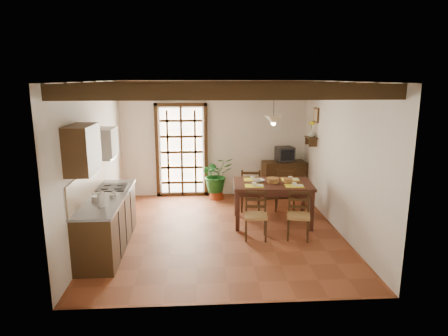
{
  "coord_description": "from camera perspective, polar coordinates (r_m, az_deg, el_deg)",
  "views": [
    {
      "loc": [
        -0.38,
        -7.13,
        2.87
      ],
      "look_at": [
        0.1,
        0.4,
        1.15
      ],
      "focal_mm": 32.0,
      "sensor_mm": 36.0,
      "label": 1
    }
  ],
  "objects": [
    {
      "name": "chair_far_left",
      "position": [
        8.81,
        3.79,
        -4.18
      ],
      "size": [
        0.48,
        0.46,
        0.94
      ],
      "rotation": [
        0.0,
        0.0,
        3.02
      ],
      "color": "#9F7A44",
      "rests_on": "ground_plane"
    },
    {
      "name": "sideboard",
      "position": [
        9.89,
        8.55,
        -1.56
      ],
      "size": [
        1.07,
        0.56,
        0.87
      ],
      "primitive_type": "cube",
      "rotation": [
        0.0,
        0.0,
        0.09
      ],
      "color": "#311F0F",
      "rests_on": "ground_plane"
    },
    {
      "name": "french_door",
      "position": [
        9.74,
        -6.07,
        2.74
      ],
      "size": [
        1.26,
        0.11,
        2.32
      ],
      "color": "white",
      "rests_on": "ground_plane"
    },
    {
      "name": "chair_far_right",
      "position": [
        8.89,
        8.75,
        -4.1
      ],
      "size": [
        0.53,
        0.52,
        0.97
      ],
      "rotation": [
        0.0,
        0.0,
        2.9
      ],
      "color": "#9F7A44",
      "rests_on": "ground_plane"
    },
    {
      "name": "table_bowl",
      "position": [
        7.96,
        4.96,
        -1.82
      ],
      "size": [
        0.26,
        0.26,
        0.05
      ],
      "primitive_type": "imported",
      "rotation": [
        0.0,
        0.0,
        0.26
      ],
      "color": "white",
      "rests_on": "dining_table"
    },
    {
      "name": "upper_cabinet",
      "position": [
        6.16,
        -19.59,
        2.56
      ],
      "size": [
        0.35,
        0.8,
        0.7
      ],
      "primitive_type": "cube",
      "color": "#311F0F",
      "rests_on": "room_shell"
    },
    {
      "name": "kitchen_counter",
      "position": [
        7.13,
        -16.31,
        -7.33
      ],
      "size": [
        0.64,
        2.25,
        1.38
      ],
      "color": "#311F0F",
      "rests_on": "ground_plane"
    },
    {
      "name": "framed_picture",
      "position": [
        9.15,
        13.01,
        7.37
      ],
      "size": [
        0.03,
        0.32,
        0.32
      ],
      "color": "brown",
      "rests_on": "room_shell"
    },
    {
      "name": "ceiling_beams",
      "position": [
        7.15,
        -0.61,
        11.4
      ],
      "size": [
        4.5,
        4.34,
        0.2
      ],
      "color": "black",
      "rests_on": "room_shell"
    },
    {
      "name": "chair_near_left",
      "position": [
        7.33,
        4.55,
        -7.93
      ],
      "size": [
        0.45,
        0.43,
        0.88
      ],
      "rotation": [
        0.0,
        0.0,
        -0.11
      ],
      "color": "#9F7A44",
      "rests_on": "ground_plane"
    },
    {
      "name": "potted_plant",
      "position": [
        9.55,
        -1.1,
        -1.11
      ],
      "size": [
        2.43,
        2.27,
        2.18
      ],
      "primitive_type": "imported",
      "rotation": [
        0.0,
        0.0,
        0.37
      ],
      "color": "#144C19",
      "rests_on": "ground_plane"
    },
    {
      "name": "crt_tv",
      "position": [
        9.75,
        8.68,
        2.0
      ],
      "size": [
        0.45,
        0.43,
        0.34
      ],
      "rotation": [
        0.0,
        0.0,
        0.17
      ],
      "color": "black",
      "rests_on": "sideboard"
    },
    {
      "name": "plant_pot",
      "position": [
        9.67,
        -1.08,
        -3.75
      ],
      "size": [
        0.36,
        0.36,
        0.22
      ],
      "primitive_type": "cone",
      "color": "maroon",
      "rests_on": "ground_plane"
    },
    {
      "name": "chair_near_right",
      "position": [
        7.43,
        10.55,
        -7.84
      ],
      "size": [
        0.49,
        0.47,
        0.88
      ],
      "rotation": [
        0.0,
        0.0,
        -0.25
      ],
      "color": "#9F7A44",
      "rests_on": "ground_plane"
    },
    {
      "name": "dining_table",
      "position": [
        7.97,
        6.95,
        -2.85
      ],
      "size": [
        1.6,
        1.09,
        0.83
      ],
      "rotation": [
        0.0,
        0.0,
        -0.07
      ],
      "color": "#3C1C13",
      "rests_on": "ground_plane"
    },
    {
      "name": "counter_items",
      "position": [
        7.07,
        -16.4,
        -3.38
      ],
      "size": [
        0.5,
        1.43,
        0.25
      ],
      "color": "black",
      "rests_on": "kitchen_counter"
    },
    {
      "name": "fuse_box",
      "position": [
        9.86,
        7.42,
        6.2
      ],
      "size": [
        0.25,
        0.03,
        0.32
      ],
      "primitive_type": "cube",
      "color": "white",
      "rests_on": "room_shell"
    },
    {
      "name": "table_setting",
      "position": [
        7.91,
        6.99,
        -1.27
      ],
      "size": [
        1.12,
        0.75,
        0.1
      ],
      "rotation": [
        0.0,
        0.0,
        -0.07
      ],
      "color": "yellow",
      "rests_on": "dining_table"
    },
    {
      "name": "wall_shelf",
      "position": [
        9.19,
        12.34,
        4.03
      ],
      "size": [
        0.2,
        0.42,
        0.2
      ],
      "color": "#311F0F",
      "rests_on": "room_shell"
    },
    {
      "name": "pendant_lamp",
      "position": [
        7.82,
        7.08,
        6.93
      ],
      "size": [
        0.36,
        0.36,
        0.84
      ],
      "color": "black",
      "rests_on": "room_shell"
    },
    {
      "name": "shelf_vase",
      "position": [
        9.17,
        12.38,
        4.89
      ],
      "size": [
        0.15,
        0.15,
        0.15
      ],
      "primitive_type": "imported",
      "color": "#B2BFB2",
      "rests_on": "wall_shelf"
    },
    {
      "name": "range_hood",
      "position": [
        7.36,
        -16.74,
        3.42
      ],
      "size": [
        0.38,
        0.6,
        0.54
      ],
      "color": "white",
      "rests_on": "room_shell"
    },
    {
      "name": "shelf_flowers",
      "position": [
        9.14,
        12.45,
        6.18
      ],
      "size": [
        0.14,
        0.14,
        0.36
      ],
      "color": "yellow",
      "rests_on": "shelf_vase"
    },
    {
      "name": "ground_plane",
      "position": [
        7.7,
        -0.56,
        -9.05
      ],
      "size": [
        5.0,
        5.0,
        0.0
      ],
      "primitive_type": "plane",
      "color": "brown"
    },
    {
      "name": "room_shell",
      "position": [
        7.22,
        -0.59,
        4.45
      ],
      "size": [
        4.52,
        5.02,
        2.81
      ],
      "color": "silver",
      "rests_on": "ground_plane"
    }
  ]
}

